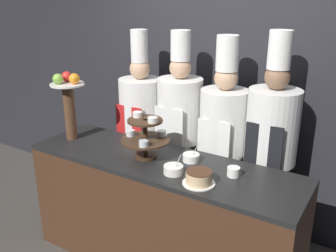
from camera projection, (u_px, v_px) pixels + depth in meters
wall_back at (218, 79)px, 3.48m from camera, size 10.00×0.06×2.80m
buffet_counter at (161, 214)px, 3.01m from camera, size 2.18×0.64×0.95m
tiered_stand at (145, 135)px, 2.85m from camera, size 0.38×0.38×0.35m
fruit_pedestal at (69, 99)px, 3.17m from camera, size 0.29×0.29×0.58m
cake_round at (199, 178)px, 2.49m from camera, size 0.22×0.22×0.09m
cup_white at (234, 172)px, 2.60m from camera, size 0.09×0.09×0.07m
serving_bowl_near at (173, 170)px, 2.64m from camera, size 0.14×0.14×0.16m
serving_bowl_far at (191, 157)px, 2.84m from camera, size 0.13×0.13×0.16m
chef_left at (141, 123)px, 3.63m from camera, size 0.41×0.41×1.85m
chef_center_left at (180, 128)px, 3.40m from camera, size 0.40×0.40×1.86m
chef_center_right at (223, 139)px, 3.20m from camera, size 0.40×0.40×1.85m
chef_right at (270, 145)px, 2.98m from camera, size 0.41×0.41×1.90m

